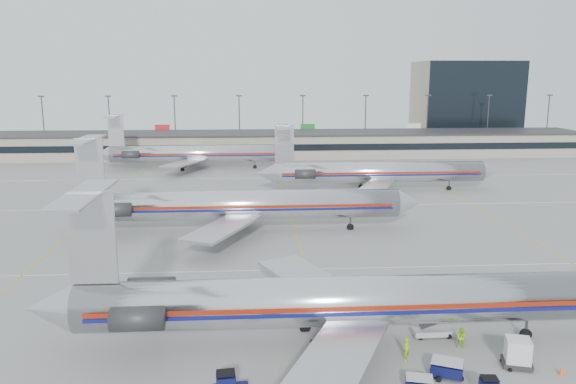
{
  "coord_description": "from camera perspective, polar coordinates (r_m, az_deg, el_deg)",
  "views": [
    {
      "loc": [
        -5.71,
        -47.64,
        20.6
      ],
      "look_at": [
        -0.62,
        29.74,
        4.5
      ],
      "focal_mm": 35.0,
      "sensor_mm": 36.0,
      "label": 1
    }
  ],
  "objects": [
    {
      "name": "jet_foreground",
      "position": [
        44.06,
        4.81,
        -10.93
      ],
      "size": [
        48.12,
        28.34,
        12.6
      ],
      "color": "silver",
      "rests_on": "ground"
    },
    {
      "name": "jet_third_row",
      "position": [
        102.72,
        8.82,
        2.02
      ],
      "size": [
        44.49,
        27.37,
        12.17
      ],
      "color": "silver",
      "rests_on": "ground"
    },
    {
      "name": "ramp_worker_near",
      "position": [
        43.73,
        11.99,
        -15.36
      ],
      "size": [
        0.73,
        0.75,
        1.74
      ],
      "primitive_type": "imported",
      "rotation": [
        0.0,
        0.0,
        0.85
      ],
      "color": "#8DC312",
      "rests_on": "ground"
    },
    {
      "name": "terminal",
      "position": [
        146.76,
        -1.51,
        4.9
      ],
      "size": [
        162.0,
        17.0,
        6.25
      ],
      "color": "gray",
      "rests_on": "ground"
    },
    {
      "name": "ramp_worker_far",
      "position": [
        46.52,
        17.24,
        -13.99
      ],
      "size": [
        0.98,
        0.89,
        1.64
      ],
      "primitive_type": "imported",
      "rotation": [
        0.0,
        0.0,
        -0.4
      ],
      "color": "#8ED113",
      "rests_on": "ground"
    },
    {
      "name": "belt_loader",
      "position": [
        47.88,
        14.61,
        -13.45
      ],
      "size": [
        3.77,
        1.21,
        1.99
      ],
      "rotation": [
        0.0,
        0.0,
        0.02
      ],
      "color": "#A6A6A6",
      "rests_on": "ground"
    },
    {
      "name": "ground",
      "position": [
        52.21,
        2.88,
        -11.52
      ],
      "size": [
        260.0,
        260.0,
        0.0
      ],
      "primitive_type": "plane",
      "color": "gray",
      "rests_on": "ground"
    },
    {
      "name": "cone_right",
      "position": [
        45.54,
        26.03,
        -16.02
      ],
      "size": [
        0.5,
        0.5,
        0.59
      ],
      "primitive_type": "cone",
      "rotation": [
        0.0,
        0.0,
        0.18
      ],
      "color": "#F84F08",
      "rests_on": "ground"
    },
    {
      "name": "uld_container",
      "position": [
        45.08,
        22.3,
        -14.87
      ],
      "size": [
        2.4,
        2.18,
        2.13
      ],
      "rotation": [
        0.0,
        0.0,
        -0.28
      ],
      "color": "#2D2D30",
      "rests_on": "ground"
    },
    {
      "name": "light_mast_row",
      "position": [
        160.19,
        -1.72,
        7.42
      ],
      "size": [
        163.6,
        0.4,
        15.28
      ],
      "color": "#38383D",
      "rests_on": "ground"
    },
    {
      "name": "apron_markings",
      "position": [
        61.47,
        1.8,
        -7.85
      ],
      "size": [
        160.0,
        0.15,
        0.02
      ],
      "primitive_type": "cube",
      "color": "silver",
      "rests_on": "ground"
    },
    {
      "name": "cart_outer",
      "position": [
        40.37,
        13.17,
        -18.42
      ],
      "size": [
        1.99,
        1.59,
        0.99
      ],
      "rotation": [
        0.0,
        0.0,
        -0.25
      ],
      "color": "#0A0D3B",
      "rests_on": "ground"
    },
    {
      "name": "distant_building",
      "position": [
        188.41,
        17.52,
        8.73
      ],
      "size": [
        30.0,
        20.0,
        25.0
      ],
      "primitive_type": "cube",
      "color": "tan",
      "rests_on": "ground"
    },
    {
      "name": "cart_inner",
      "position": [
        42.36,
        15.86,
        -16.85
      ],
      "size": [
        2.54,
        2.2,
        1.21
      ],
      "rotation": [
        0.0,
        0.0,
        -0.42
      ],
      "color": "#0A0D3B",
      "rests_on": "ground"
    },
    {
      "name": "jet_second_row",
      "position": [
        75.13,
        -5.53,
        -1.29
      ],
      "size": [
        49.27,
        29.01,
        12.9
      ],
      "color": "silver",
      "rests_on": "ground"
    },
    {
      "name": "jet_back_row",
      "position": [
        127.5,
        -9.7,
        3.88
      ],
      "size": [
        44.7,
        27.5,
        12.22
      ],
      "color": "silver",
      "rests_on": "ground"
    }
  ]
}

